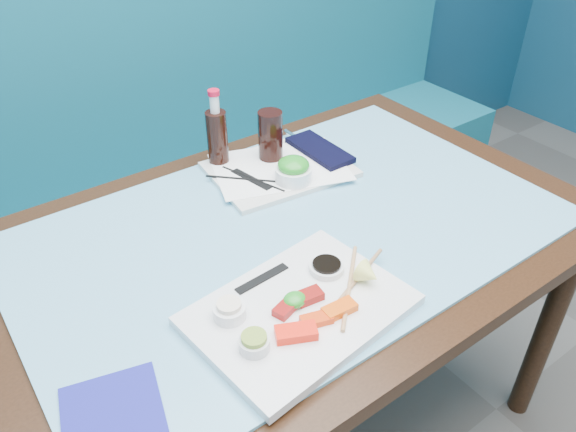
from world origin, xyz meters
TOP-DOWN VIEW (x-y plane):
  - booth_bench at (0.00, 2.29)m, footprint 3.00×0.56m
  - dining_table at (0.00, 1.45)m, footprint 1.40×0.90m
  - glass_top at (0.00, 1.45)m, footprint 1.22×0.76m
  - sashimi_plate at (-0.15, 1.22)m, footprint 0.43×0.33m
  - salmon_left at (-0.20, 1.17)m, footprint 0.08×0.06m
  - salmon_mid at (-0.15, 1.17)m, footprint 0.06×0.04m
  - salmon_right at (-0.10, 1.17)m, footprint 0.07×0.04m
  - tuna_left at (-0.18, 1.23)m, footprint 0.05×0.04m
  - tuna_right at (-0.13, 1.23)m, footprint 0.06×0.04m
  - seaweed_garnish at (-0.16, 1.23)m, footprint 0.05×0.04m
  - ramekin_wasabi at (-0.28, 1.19)m, footprint 0.07×0.07m
  - wasabi_fill at (-0.28, 1.19)m, footprint 0.05×0.05m
  - ramekin_ginger at (-0.27, 1.28)m, footprint 0.07×0.07m
  - ginger_fill at (-0.27, 1.28)m, footprint 0.06×0.06m
  - soy_dish at (-0.05, 1.27)m, footprint 0.09×0.09m
  - soy_fill at (-0.05, 1.27)m, footprint 0.06×0.06m
  - lemon_wedge at (-0.01, 1.19)m, footprint 0.06×0.05m
  - chopstick_sleeve at (-0.17, 1.33)m, footprint 0.12×0.03m
  - wooden_chopstick_a at (-0.04, 1.21)m, footprint 0.18×0.17m
  - wooden_chopstick_b at (-0.03, 1.21)m, footprint 0.23×0.10m
  - serving_tray at (0.12, 1.67)m, footprint 0.38×0.30m
  - paper_placemat at (0.12, 1.67)m, footprint 0.40×0.34m
  - seaweed_bowl at (0.11, 1.60)m, footprint 0.12×0.12m
  - seaweed_salad at (0.11, 1.60)m, footprint 0.09×0.09m
  - cola_glass at (0.13, 1.73)m, footprint 0.08×0.08m
  - navy_pouch at (0.25, 1.67)m, footprint 0.09×0.20m
  - fork at (0.25, 1.78)m, footprint 0.01×0.09m
  - black_chopstick_a at (0.02, 1.66)m, footprint 0.17×0.17m
  - black_chopstick_b at (0.03, 1.66)m, footprint 0.07×0.19m
  - tray_sleeve at (0.02, 1.66)m, footprint 0.05×0.13m
  - cola_bottle_body at (0.01, 1.79)m, footprint 0.06×0.06m
  - cola_bottle_neck at (0.01, 1.79)m, footprint 0.03×0.03m
  - cola_bottle_cap at (0.01, 1.79)m, footprint 0.04×0.04m
  - blue_napkin at (-0.52, 1.22)m, footprint 0.19×0.19m

SIDE VIEW (x-z plane):
  - booth_bench at x=0.00m, z-range -0.21..0.96m
  - dining_table at x=0.00m, z-range 0.29..1.04m
  - glass_top at x=0.00m, z-range 0.75..0.76m
  - blue_napkin at x=-0.52m, z-range 0.76..0.76m
  - serving_tray at x=0.12m, z-range 0.76..0.77m
  - sashimi_plate at x=-0.15m, z-range 0.76..0.78m
  - paper_placemat at x=0.12m, z-range 0.77..0.77m
  - tray_sleeve at x=0.02m, z-range 0.77..0.77m
  - black_chopstick_b at x=0.03m, z-range 0.77..0.78m
  - black_chopstick_a at x=0.02m, z-range 0.77..0.78m
  - fork at x=0.25m, z-range 0.77..0.78m
  - navy_pouch at x=0.25m, z-range 0.77..0.79m
  - chopstick_sleeve at x=-0.17m, z-range 0.78..0.78m
  - wooden_chopstick_a at x=-0.04m, z-range 0.78..0.79m
  - wooden_chopstick_b at x=-0.03m, z-range 0.78..0.79m
  - soy_dish at x=-0.05m, z-range 0.78..0.79m
  - salmon_mid at x=-0.15m, z-range 0.78..0.79m
  - tuna_left at x=-0.18m, z-range 0.78..0.79m
  - salmon_right at x=-0.10m, z-range 0.78..0.79m
  - tuna_right at x=-0.13m, z-range 0.78..0.80m
  - salmon_left at x=-0.20m, z-range 0.78..0.80m
  - ramekin_wasabi at x=-0.28m, z-range 0.78..0.80m
  - seaweed_bowl at x=0.11m, z-range 0.77..0.81m
  - seaweed_garnish at x=-0.16m, z-range 0.78..0.80m
  - ramekin_ginger at x=-0.27m, z-range 0.78..0.80m
  - soy_fill at x=-0.05m, z-range 0.79..0.80m
  - lemon_wedge at x=-0.01m, z-range 0.78..0.83m
  - wasabi_fill at x=-0.28m, z-range 0.80..0.81m
  - ginger_fill at x=-0.27m, z-range 0.80..0.81m
  - seaweed_salad at x=0.11m, z-range 0.80..0.84m
  - cola_bottle_body at x=0.01m, z-range 0.76..0.91m
  - cola_glass at x=0.13m, z-range 0.77..0.91m
  - cola_bottle_neck at x=0.01m, z-range 0.91..0.96m
  - cola_bottle_cap at x=0.01m, z-range 0.96..0.97m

